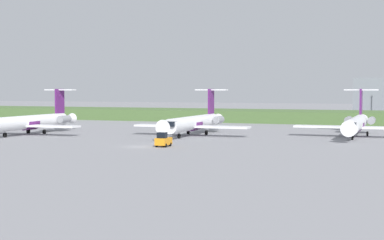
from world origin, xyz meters
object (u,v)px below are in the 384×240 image
Objects in this scene: regional_jet_third at (194,122)px; regional_jet_fourth at (356,123)px; baggage_tug at (163,140)px; regional_jet_second at (31,122)px.

regional_jet_fourth is (29.83, 7.77, 0.00)m from regional_jet_third.
regional_jet_fourth reaches higher than baggage_tug.
regional_jet_fourth is at bearing 15.26° from regional_jet_second.
regional_jet_fourth is 9.69× the size of baggage_tug.
regional_jet_fourth is at bearing 14.61° from regional_jet_third.
regional_jet_fourth is (61.06, 16.66, 0.00)m from regional_jet_second.
regional_jet_fourth is 40.65m from baggage_tug.
regional_jet_second is at bearing -164.74° from regional_jet_fourth.
baggage_tug is at bearing -82.08° from regional_jet_third.
regional_jet_fourth is at bearing 49.01° from baggage_tug.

